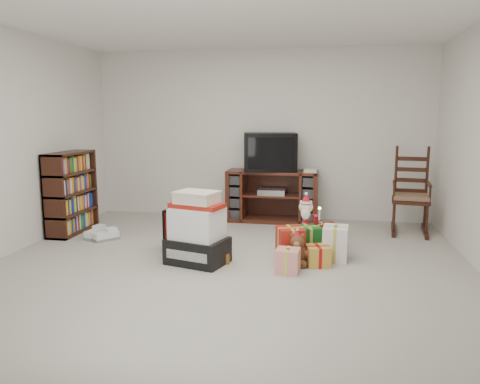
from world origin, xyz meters
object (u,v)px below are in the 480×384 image
Objects in this scene: red_suitcase at (183,231)px; gift_cluster at (310,245)px; teddy_bear at (297,251)px; sneaker_pair at (101,235)px; bookshelf at (71,194)px; gift_pile at (197,233)px; tv_stand at (272,196)px; rocking_chair at (410,202)px; santa_figurine at (305,228)px; mrs_claus_figurine at (189,230)px; crt_television at (270,152)px.

red_suitcase is 1.43m from gift_cluster.
sneaker_pair is (-2.49, 0.59, -0.09)m from teddy_bear.
bookshelf is 2.23m from gift_pile.
gift_pile reaches higher than sneaker_pair.
gift_cluster is at bearing -10.54° from bookshelf.
rocking_chair is (1.87, -0.26, 0.03)m from tv_stand.
tv_stand is at bearing 70.59° from red_suitcase.
teddy_bear is 0.28× the size of gift_cluster.
red_suitcase is 0.88× the size of santa_figurine.
tv_stand is 1.89m from rocking_chair.
tv_stand is 1.48m from santa_figurine.
rocking_chair is at bearing 10.88° from bookshelf.
mrs_claus_figurine is 1.28m from sneaker_pair.
gift_pile is at bearing -2.54° from sneaker_pair.
sneaker_pair is at bearing -144.43° from tv_stand.
gift_pile is (-2.43, -1.84, -0.07)m from rocking_chair.
santa_figurine reaches higher than mrs_claus_figurine.
crt_television is (-0.52, 1.99, 0.87)m from teddy_bear.
tv_stand is 1.86m from mrs_claus_figurine.
red_suitcase is at bearing -164.86° from santa_figurine.
gift_cluster is (-1.27, -1.43, -0.26)m from rocking_chair.
rocking_chair reaches higher than bookshelf.
red_suitcase is at bearing -123.66° from crt_television.
gift_cluster is (1.38, -0.01, -0.10)m from mrs_claus_figurine.
mrs_claus_figurine is 0.52× the size of gift_cluster.
tv_stand is at bearing 109.64° from gift_cluster.
teddy_bear is (1.30, -0.24, -0.10)m from red_suitcase.
bookshelf reaches higher than mrs_claus_figurine.
crt_television is at bearing 104.72° from teddy_bear.
gift_cluster is 1.47× the size of crt_television.
red_suitcase is 1.33m from teddy_bear.
santa_figurine is at bearing -67.74° from tv_stand.
rocking_chair is at bearing 39.74° from santa_figurine.
red_suitcase is 0.47× the size of gift_cluster.
santa_figurine is (0.54, -1.37, -0.12)m from tv_stand.
red_suitcase reaches higher than gift_cluster.
crt_television reaches higher than gift_cluster.
crt_television is at bearing 112.95° from santa_figurine.
teddy_bear is at bearing -4.74° from red_suitcase.
rocking_chair is 1.87× the size of mrs_claus_figurine.
crt_television is (-0.58, 1.38, 0.77)m from santa_figurine.
sneaker_pair is (-1.18, 0.35, -0.19)m from red_suitcase.
sneaker_pair is (0.54, -0.28, -0.46)m from bookshelf.
red_suitcase is 1.41m from santa_figurine.
rocking_chair is at bearing 48.51° from gift_cluster.
tv_stand reaches higher than santa_figurine.
santa_figurine is (1.36, 0.37, 0.00)m from red_suitcase.
crt_television is at bearing 110.81° from gift_cluster.
bookshelf is 0.76m from sneaker_pair.
crt_television is at bearing 175.79° from tv_stand.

